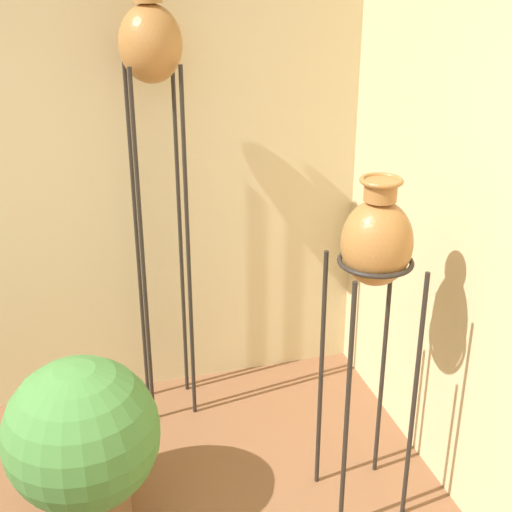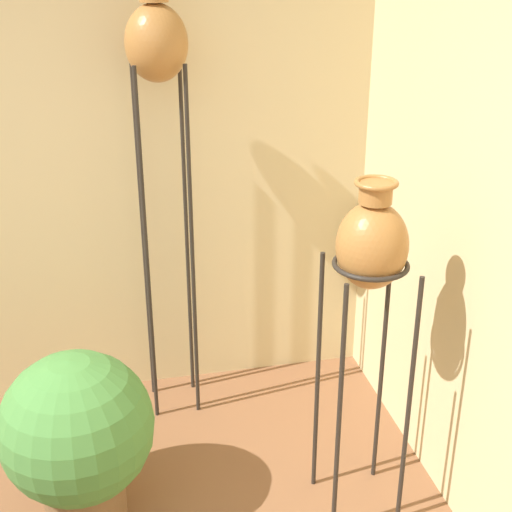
{
  "view_description": "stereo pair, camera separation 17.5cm",
  "coord_description": "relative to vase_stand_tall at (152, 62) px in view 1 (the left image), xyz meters",
  "views": [
    {
      "loc": [
        0.59,
        -1.35,
        2.3
      ],
      "look_at": [
        1.36,
        1.42,
        1.03
      ],
      "focal_mm": 50.0,
      "sensor_mm": 36.0,
      "label": 1
    },
    {
      "loc": [
        0.75,
        -1.4,
        2.3
      ],
      "look_at": [
        1.36,
        1.42,
        1.03
      ],
      "focal_mm": 50.0,
      "sensor_mm": 36.0,
      "label": 2
    }
  ],
  "objects": [
    {
      "name": "vase_stand_tall",
      "position": [
        0.0,
        0.0,
        0.0
      ],
      "size": [
        0.28,
        0.28,
        2.15
      ],
      "color": "#28231E",
      "rests_on": "ground_plane"
    },
    {
      "name": "potted_plant",
      "position": [
        -0.47,
        -0.78,
        -1.38
      ],
      "size": [
        0.64,
        0.64,
        0.79
      ],
      "color": "brown",
      "rests_on": "ground_plane"
    },
    {
      "name": "vase_stand_medium",
      "position": [
        0.7,
        -0.94,
        -0.6
      ],
      "size": [
        0.31,
        0.31,
        1.51
      ],
      "color": "#28231E",
      "rests_on": "ground_plane"
    }
  ]
}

